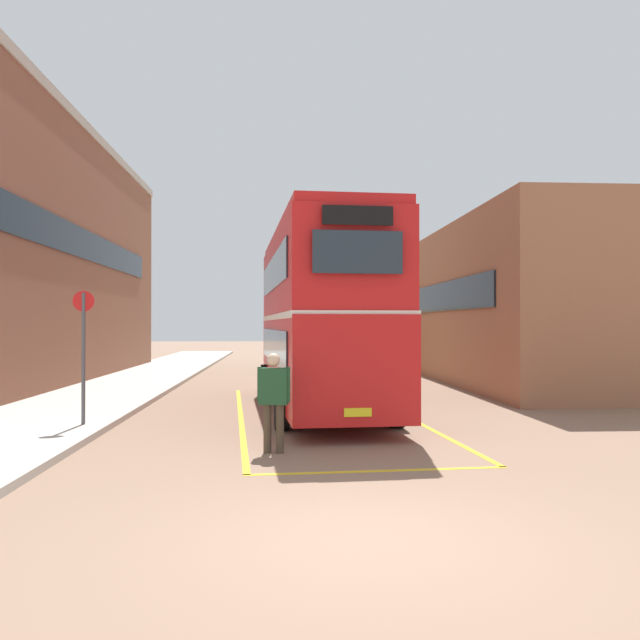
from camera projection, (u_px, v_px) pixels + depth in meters
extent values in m
plane|color=#846651|center=(306.00, 394.00, 21.28)|extent=(135.60, 135.60, 0.00)
cube|color=#B2ADA3|center=(120.00, 386.00, 23.26)|extent=(4.00, 57.60, 0.14)
cube|color=brown|center=(22.00, 259.00, 25.09)|extent=(5.21, 23.98, 9.51)
cube|color=#19232D|center=(92.00, 247.00, 25.26)|extent=(0.06, 18.22, 1.10)
cube|color=#A89E8E|center=(22.00, 130.00, 25.13)|extent=(5.33, 24.10, 0.36)
cube|color=#9E6647|center=(523.00, 305.00, 25.69)|extent=(6.32, 16.12, 6.05)
cube|color=#19232D|center=(443.00, 297.00, 25.48)|extent=(0.06, 12.25, 1.10)
cylinder|color=black|center=(265.00, 380.00, 20.61)|extent=(0.35, 1.02, 1.00)
cylinder|color=black|center=(344.00, 380.00, 20.95)|extent=(0.35, 1.02, 1.00)
cylinder|color=black|center=(282.00, 407.00, 14.01)|extent=(0.35, 1.02, 1.00)
cylinder|color=black|center=(396.00, 405.00, 14.35)|extent=(0.35, 1.02, 1.00)
cube|color=red|center=(319.00, 357.00, 17.48)|extent=(3.18, 10.89, 2.10)
cube|color=red|center=(319.00, 278.00, 17.50)|extent=(3.17, 10.67, 2.10)
cube|color=red|center=(319.00, 235.00, 17.51)|extent=(3.06, 10.56, 0.20)
cube|color=white|center=(319.00, 317.00, 17.49)|extent=(3.20, 10.78, 0.14)
cube|color=#232D38|center=(273.00, 346.00, 17.32)|extent=(0.65, 8.79, 0.84)
cube|color=#232D38|center=(273.00, 274.00, 17.33)|extent=(0.65, 8.79, 0.84)
cube|color=#232D38|center=(365.00, 345.00, 17.65)|extent=(0.65, 8.79, 0.84)
cube|color=#232D38|center=(365.00, 275.00, 17.66)|extent=(0.65, 8.79, 0.84)
cube|color=#232D38|center=(358.00, 252.00, 12.16)|extent=(1.70, 0.16, 0.80)
cube|color=black|center=(358.00, 215.00, 12.16)|extent=(1.34, 0.13, 0.36)
cube|color=#232D38|center=(299.00, 338.00, 22.83)|extent=(1.94, 0.18, 1.00)
cube|color=yellow|center=(358.00, 412.00, 12.13)|extent=(0.52, 0.07, 0.16)
cylinder|color=black|center=(321.00, 355.00, 39.28)|extent=(0.32, 0.94, 0.92)
cylinder|color=black|center=(362.00, 355.00, 39.27)|extent=(0.32, 0.94, 0.92)
cylinder|color=black|center=(320.00, 360.00, 33.59)|extent=(0.32, 0.94, 0.92)
cylinder|color=black|center=(369.00, 360.00, 33.58)|extent=(0.32, 0.94, 0.92)
cube|color=gold|center=(343.00, 336.00, 36.44)|extent=(3.08, 9.63, 2.60)
cube|color=silver|center=(343.00, 312.00, 36.45)|extent=(2.91, 9.24, 0.12)
cube|color=#232D38|center=(321.00, 330.00, 36.45)|extent=(0.56, 7.57, 0.96)
cube|color=#232D38|center=(365.00, 330.00, 36.43)|extent=(0.56, 7.57, 0.96)
cube|color=#232D38|center=(341.00, 330.00, 41.20)|extent=(1.94, 0.18, 1.10)
cylinder|color=#473828|center=(280.00, 429.00, 11.50)|extent=(0.14, 0.14, 0.85)
cylinder|color=#473828|center=(267.00, 429.00, 11.53)|extent=(0.14, 0.14, 0.85)
cube|color=#1E4728|center=(274.00, 386.00, 11.52)|extent=(0.53, 0.31, 0.64)
cylinder|color=#1E4728|center=(288.00, 384.00, 11.49)|extent=(0.09, 0.09, 0.61)
cylinder|color=#1E4728|center=(260.00, 384.00, 11.55)|extent=(0.09, 0.09, 0.61)
sphere|color=beige|center=(273.00, 360.00, 11.51)|extent=(0.23, 0.23, 0.23)
cylinder|color=#4C4C51|center=(83.00, 358.00, 13.92)|extent=(0.08, 0.08, 2.79)
cylinder|color=red|center=(84.00, 301.00, 13.93)|extent=(0.44, 0.12, 0.44)
cube|color=gold|center=(241.00, 416.00, 16.13)|extent=(1.02, 12.72, 0.01)
cube|color=gold|center=(400.00, 413.00, 16.67)|extent=(1.02, 12.72, 0.01)
cube|color=gold|center=(379.00, 471.00, 10.09)|extent=(4.15, 0.41, 0.01)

